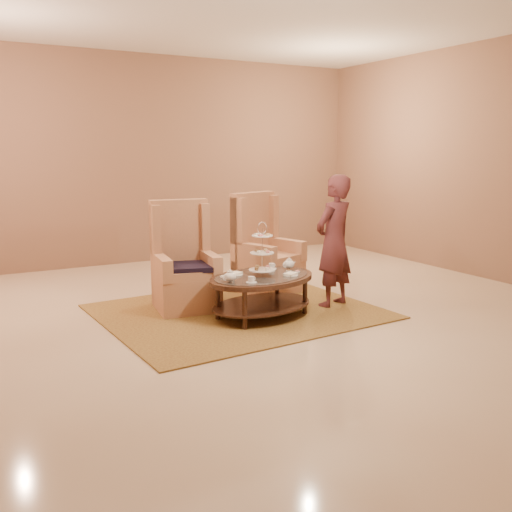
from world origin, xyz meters
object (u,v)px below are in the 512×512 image
armchair_left (184,273)px  person (334,242)px  armchair_right (263,259)px  tea_table (262,283)px

armchair_left → person: 1.87m
person → armchair_right: bearing=-88.5°
armchair_right → person: person is taller
tea_table → armchair_left: armchair_left is taller
armchair_left → armchair_right: bearing=20.6°
armchair_right → person: 1.21m
armchair_right → person: size_ratio=0.83×
armchair_right → person: bearing=-88.0°
tea_table → armchair_right: armchair_right is taller
tea_table → armchair_left: bearing=116.2°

